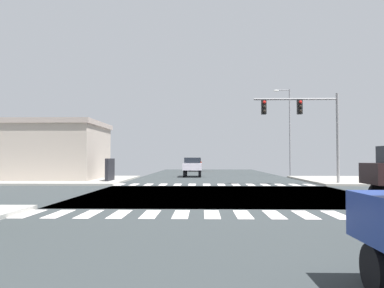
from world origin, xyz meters
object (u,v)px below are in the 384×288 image
sedan_leading_2 (193,165)px  sedan_middle_4 (195,163)px  street_lamp (288,125)px  traffic_signal_mast (305,117)px  bank_building (16,151)px

sedan_leading_2 → sedan_middle_4: (0.00, 16.86, 0.00)m
sedan_leading_2 → sedan_middle_4: same height
street_lamp → sedan_middle_4: bearing=124.5°
traffic_signal_mast → sedan_leading_2: (-8.02, 11.73, -3.52)m
street_lamp → bank_building: bearing=-159.7°
traffic_signal_mast → sedan_middle_4: bearing=105.7°
bank_building → sedan_middle_4: 27.59m
traffic_signal_mast → sedan_middle_4: 29.90m
street_lamp → sedan_middle_4: size_ratio=2.10×
sedan_leading_2 → bank_building: bearing=24.3°
traffic_signal_mast → bank_building: (-22.55, 5.17, -2.22)m
bank_building → sedan_leading_2: size_ratio=3.68×
traffic_signal_mast → sedan_leading_2: traffic_signal_mast is taller
traffic_signal_mast → bank_building: bearing=167.1°
sedan_middle_4 → traffic_signal_mast: bearing=105.7°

